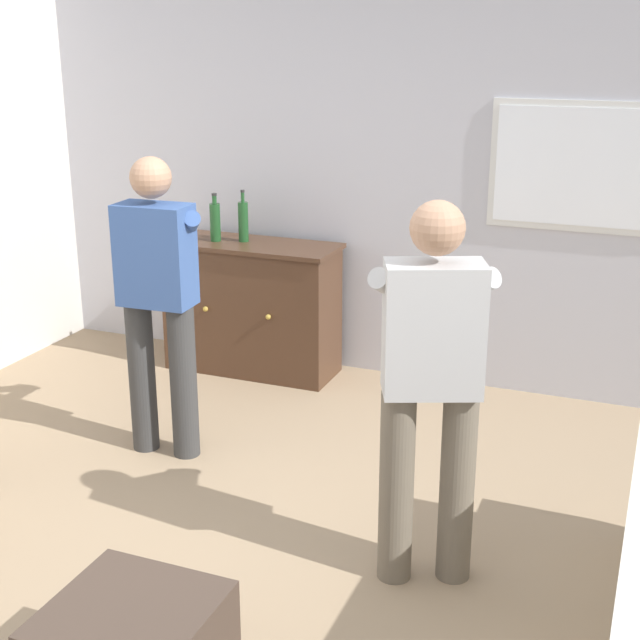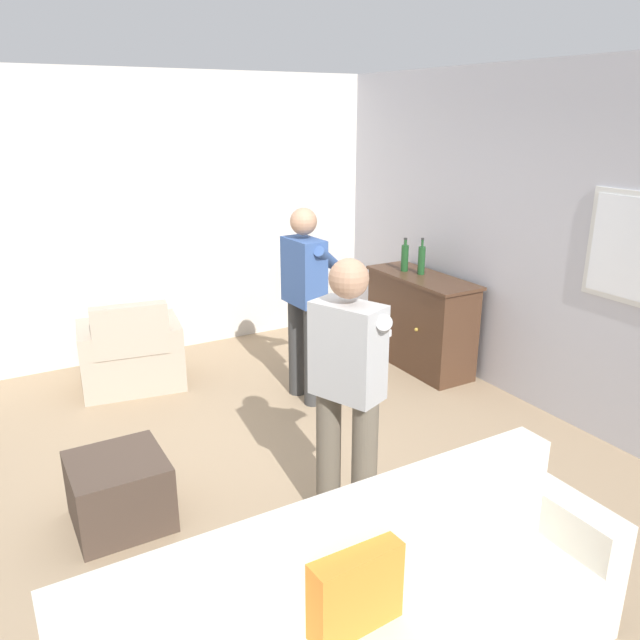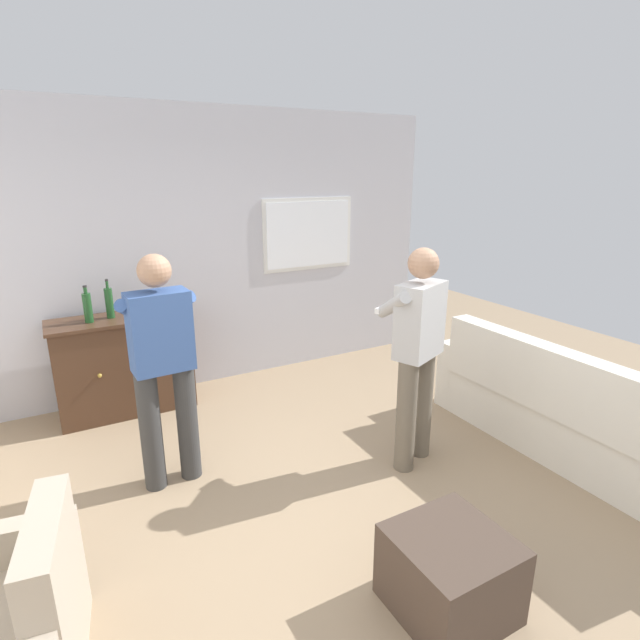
% 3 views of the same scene
% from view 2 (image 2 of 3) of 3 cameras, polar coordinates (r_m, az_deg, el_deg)
% --- Properties ---
extents(ground, '(10.40, 10.40, 0.00)m').
position_cam_2_polar(ground, '(4.56, -7.11, -13.65)').
color(ground, '#9E8466').
extents(wall_back_with_window, '(5.20, 0.15, 2.80)m').
position_cam_2_polar(wall_back_with_window, '(5.51, 18.89, 6.97)').
color(wall_back_with_window, silver).
rests_on(wall_back_with_window, ground).
extents(wall_side_left, '(0.12, 5.20, 2.80)m').
position_cam_2_polar(wall_side_left, '(6.49, -16.97, 8.77)').
color(wall_side_left, silver).
rests_on(wall_side_left, ground).
extents(armchair, '(0.77, 0.97, 0.85)m').
position_cam_2_polar(armchair, '(5.93, -16.83, -3.30)').
color(armchair, '#B2A38E').
rests_on(armchair, ground).
extents(sideboard_cabinet, '(1.22, 0.49, 0.92)m').
position_cam_2_polar(sideboard_cabinet, '(6.18, 9.14, -0.12)').
color(sideboard_cabinet, '#472D1E').
rests_on(sideboard_cabinet, ground).
extents(bottle_wine_green, '(0.07, 0.07, 0.35)m').
position_cam_2_polar(bottle_wine_green, '(6.08, 9.27, 5.45)').
color(bottle_wine_green, '#1E4C23').
rests_on(bottle_wine_green, sideboard_cabinet).
extents(bottle_liquor_amber, '(0.07, 0.07, 0.33)m').
position_cam_2_polar(bottle_liquor_amber, '(6.18, 7.76, 5.70)').
color(bottle_liquor_amber, '#1E4C23').
rests_on(bottle_liquor_amber, sideboard_cabinet).
extents(ottoman, '(0.56, 0.56, 0.43)m').
position_cam_2_polar(ottoman, '(4.13, -17.86, -14.68)').
color(ottoman, '#47382D').
rests_on(ottoman, ground).
extents(person_standing_left, '(0.56, 0.48, 1.68)m').
position_cam_2_polar(person_standing_left, '(5.24, -1.35, 2.17)').
color(person_standing_left, '#383838').
rests_on(person_standing_left, ground).
extents(person_standing_right, '(0.52, 0.52, 1.68)m').
position_cam_2_polar(person_standing_right, '(3.57, 2.61, -6.02)').
color(person_standing_right, '#6B6051').
rests_on(person_standing_right, ground).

